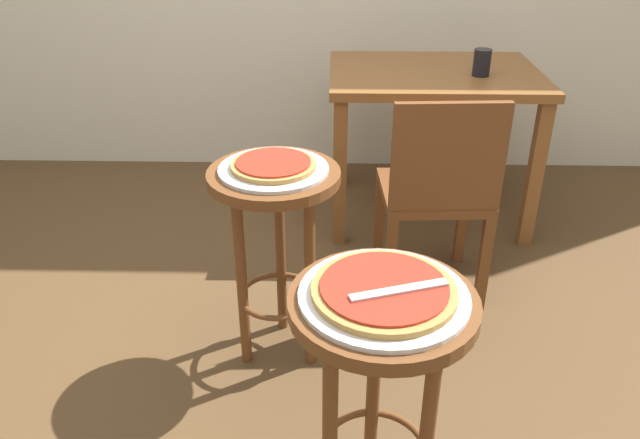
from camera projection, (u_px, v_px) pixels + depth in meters
ground_plane at (285, 331)px, 2.36m from camera, size 6.00×6.00×0.00m
stool_foreground at (380, 361)px, 1.43m from camera, size 0.42×0.42×0.70m
serving_plate_foreground at (384, 296)px, 1.34m from camera, size 0.37×0.37×0.01m
pizza_foreground at (384, 290)px, 1.33m from camera, size 0.31×0.31×0.02m
stool_middle at (275, 221)px, 2.02m from camera, size 0.42×0.42×0.70m
serving_plate_middle at (273, 169)px, 1.93m from camera, size 0.34×0.34×0.01m
pizza_middle at (273, 165)px, 1.92m from camera, size 0.26×0.26×0.02m
dining_table at (433, 95)px, 2.92m from camera, size 0.96×0.73×0.73m
cup_near_edge at (482, 63)px, 2.76m from camera, size 0.08×0.08×0.12m
wooden_chair at (437, 191)px, 2.35m from camera, size 0.42×0.42×0.85m
pizza_server_knife at (399, 290)px, 1.31m from camera, size 0.22×0.09×0.01m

